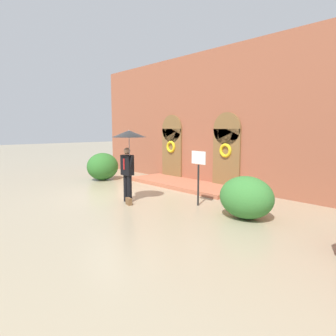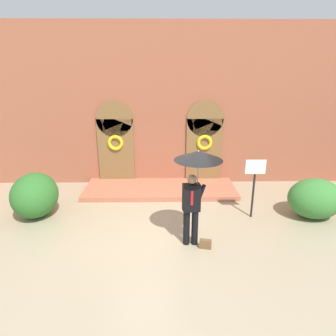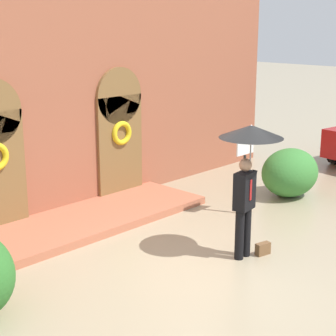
{
  "view_description": "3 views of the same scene",
  "coord_description": "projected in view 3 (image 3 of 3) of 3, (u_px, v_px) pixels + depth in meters",
  "views": [
    {
      "loc": [
        8.87,
        -5.75,
        2.42
      ],
      "look_at": [
        0.73,
        1.57,
        0.97
      ],
      "focal_mm": 32.0,
      "sensor_mm": 36.0,
      "label": 1
    },
    {
      "loc": [
        0.12,
        -6.63,
        4.09
      ],
      "look_at": [
        0.24,
        1.19,
        1.48
      ],
      "focal_mm": 32.0,
      "sensor_mm": 36.0,
      "label": 2
    },
    {
      "loc": [
        -6.78,
        -5.69,
        4.08
      ],
      "look_at": [
        0.48,
        1.29,
        1.41
      ],
      "focal_mm": 60.0,
      "sensor_mm": 36.0,
      "label": 3
    }
  ],
  "objects": [
    {
      "name": "ground_plane",
      "position": [
        203.0,
        266.0,
        9.58
      ],
      "size": [
        80.0,
        80.0,
        0.0
      ],
      "primitive_type": "plane",
      "color": "tan"
    },
    {
      "name": "building_facade",
      "position": [
        53.0,
        89.0,
        11.68
      ],
      "size": [
        14.0,
        2.3,
        5.6
      ],
      "color": "#9E563D",
      "rests_on": "ground"
    },
    {
      "name": "person_with_umbrella",
      "position": [
        249.0,
        151.0,
        9.52
      ],
      "size": [
        1.1,
        1.1,
        2.36
      ],
      "color": "black",
      "rests_on": "ground"
    },
    {
      "name": "handbag",
      "position": [
        263.0,
        249.0,
        10.02
      ],
      "size": [
        0.3,
        0.18,
        0.22
      ],
      "primitive_type": "cube",
      "rotation": [
        0.0,
        0.0,
        -0.21
      ],
      "color": "brown",
      "rests_on": "ground"
    },
    {
      "name": "sign_post",
      "position": [
        245.0,
        162.0,
        11.88
      ],
      "size": [
        0.56,
        0.06,
        1.72
      ],
      "color": "black",
      "rests_on": "ground"
    },
    {
      "name": "shrub_right",
      "position": [
        290.0,
        173.0,
        13.24
      ],
      "size": [
        1.52,
        1.23,
        1.15
      ],
      "primitive_type": "ellipsoid",
      "color": "#387A33",
      "rests_on": "ground"
    }
  ]
}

